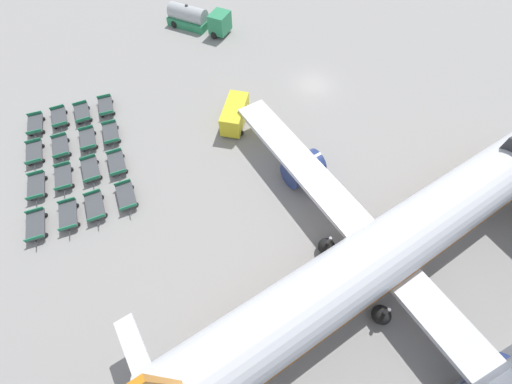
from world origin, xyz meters
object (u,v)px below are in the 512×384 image
(airplane, at_px, (396,244))
(baggage_dolly_row_mid_a_col_c, at_px, (64,177))
(baggage_dolly_row_near_col_a, at_px, (35,124))
(baggage_dolly_row_mid_b_col_d, at_px, (95,206))
(baggage_dolly_row_mid_b_col_a, at_px, (82,113))
(baggage_dolly_row_near_col_c, at_px, (37,186))
(baggage_dolly_row_mid_b_col_c, at_px, (91,170))
(baggage_dolly_row_far_col_b, at_px, (111,133))
(service_van, at_px, (235,114))
(baggage_dolly_row_near_col_d, at_px, (36,225))
(baggage_dolly_row_near_col_b, at_px, (34,153))
(baggage_dolly_row_far_col_d, at_px, (126,196))
(baggage_dolly_row_mid_a_col_a, at_px, (59,118))
(baggage_dolly_row_mid_a_col_b, at_px, (61,147))
(baggage_dolly_row_far_col_a, at_px, (106,106))
(fuel_tanker_primary, at_px, (196,19))
(baggage_dolly_row_mid_b_col_b, at_px, (88,139))
(baggage_dolly_row_far_col_c, at_px, (117,163))
(baggage_dolly_row_mid_a_col_d, at_px, (68,215))

(airplane, relative_size, baggage_dolly_row_mid_a_col_c, 11.87)
(baggage_dolly_row_near_col_a, bearing_deg, baggage_dolly_row_mid_b_col_d, 17.26)
(airplane, height_order, baggage_dolly_row_mid_a_col_c, airplane)
(baggage_dolly_row_near_col_a, distance_m, baggage_dolly_row_mid_b_col_a, 4.74)
(baggage_dolly_row_near_col_a, xyz_separation_m, baggage_dolly_row_near_col_c, (8.42, -0.50, 0.00))
(baggage_dolly_row_mid_b_col_c, xyz_separation_m, baggage_dolly_row_far_col_b, (-3.92, 2.64, 0.00))
(service_van, xyz_separation_m, baggage_dolly_row_mid_a_col_c, (0.13, -17.47, -0.82))
(airplane, height_order, baggage_dolly_row_near_col_d, airplane)
(baggage_dolly_row_near_col_b, relative_size, baggage_dolly_row_far_col_d, 1.01)
(baggage_dolly_row_near_col_d, bearing_deg, baggage_dolly_row_near_col_c, 175.18)
(baggage_dolly_row_near_col_a, distance_m, baggage_dolly_row_near_col_b, 4.10)
(baggage_dolly_row_near_col_a, xyz_separation_m, baggage_dolly_row_mid_b_col_d, (12.89, 4.00, 0.00))
(baggage_dolly_row_mid_a_col_a, bearing_deg, airplane, 38.26)
(baggage_dolly_row_mid_a_col_b, bearing_deg, baggage_dolly_row_mid_a_col_a, 175.52)
(baggage_dolly_row_far_col_b, bearing_deg, airplane, 36.85)
(baggage_dolly_row_near_col_d, xyz_separation_m, baggage_dolly_row_mid_b_col_a, (-12.34, 5.59, 0.00))
(baggage_dolly_row_near_col_c, height_order, baggage_dolly_row_far_col_a, same)
(fuel_tanker_primary, distance_m, baggage_dolly_row_mid_b_col_b, 23.12)
(baggage_dolly_row_near_col_b, distance_m, baggage_dolly_row_far_col_a, 8.49)
(airplane, height_order, baggage_dolly_row_near_col_b, airplane)
(airplane, xyz_separation_m, baggage_dolly_row_near_col_b, (-23.34, -24.41, -2.78))
(baggage_dolly_row_near_col_b, xyz_separation_m, baggage_dolly_row_near_col_c, (4.34, -0.12, 0.00))
(baggage_dolly_row_mid_b_col_c, xyz_separation_m, baggage_dolly_row_far_col_a, (-8.22, 2.93, 0.00))
(baggage_dolly_row_mid_b_col_c, distance_m, baggage_dolly_row_far_col_b, 4.73)
(airplane, xyz_separation_m, baggage_dolly_row_near_col_a, (-27.42, -24.03, -2.78))
(airplane, bearing_deg, baggage_dolly_row_mid_a_col_b, -136.39)
(airplane, bearing_deg, baggage_dolly_row_mid_a_col_a, -141.74)
(baggage_dolly_row_near_col_b, distance_m, baggage_dolly_row_mid_a_col_b, 2.46)
(baggage_dolly_row_mid_b_col_a, bearing_deg, baggage_dolly_row_far_col_d, 8.97)
(fuel_tanker_primary, xyz_separation_m, baggage_dolly_row_far_col_c, (19.89, -15.07, -0.76))
(fuel_tanker_primary, height_order, baggage_dolly_row_far_col_d, fuel_tanker_primary)
(baggage_dolly_row_far_col_c, bearing_deg, baggage_dolly_row_near_col_a, -142.80)
(service_van, relative_size, baggage_dolly_row_near_col_b, 1.38)
(baggage_dolly_row_mid_b_col_b, bearing_deg, baggage_dolly_row_near_col_b, -94.46)
(airplane, relative_size, baggage_dolly_row_far_col_c, 11.93)
(baggage_dolly_row_mid_a_col_c, height_order, baggage_dolly_row_far_col_c, same)
(baggage_dolly_row_mid_a_col_b, bearing_deg, baggage_dolly_row_near_col_d, -19.36)
(baggage_dolly_row_mid_b_col_a, height_order, baggage_dolly_row_far_col_d, same)
(baggage_dolly_row_near_col_c, bearing_deg, baggage_dolly_row_mid_b_col_b, 127.29)
(service_van, height_order, baggage_dolly_row_mid_a_col_b, service_van)
(baggage_dolly_row_mid_b_col_c, bearing_deg, baggage_dolly_row_near_col_a, -153.27)
(fuel_tanker_primary, distance_m, baggage_dolly_row_mid_a_col_d, 31.15)
(baggage_dolly_row_near_col_b, distance_m, baggage_dolly_row_mid_a_col_c, 4.86)
(service_van, relative_size, baggage_dolly_row_near_col_a, 1.38)
(baggage_dolly_row_mid_a_col_a, distance_m, baggage_dolly_row_mid_b_col_a, 2.35)
(fuel_tanker_primary, bearing_deg, service_van, -7.25)
(baggage_dolly_row_near_col_d, relative_size, baggage_dolly_row_mid_a_col_c, 1.00)
(fuel_tanker_primary, xyz_separation_m, baggage_dolly_row_near_col_a, (11.04, -21.79, -0.76))
(airplane, bearing_deg, baggage_dolly_row_mid_b_col_c, -133.73)
(baggage_dolly_row_near_col_a, distance_m, baggage_dolly_row_mid_a_col_d, 12.92)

